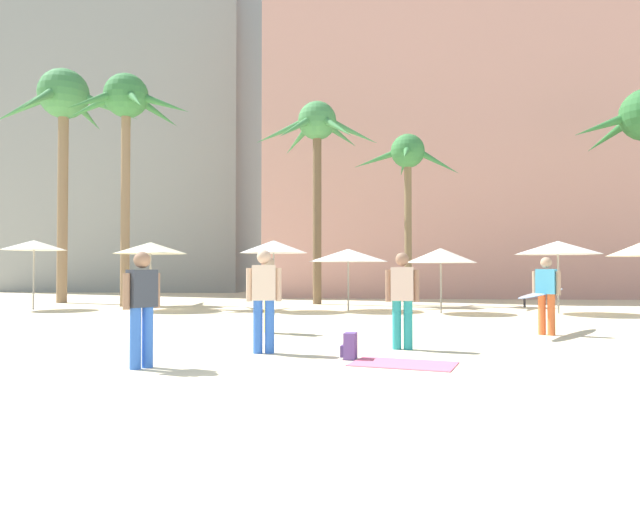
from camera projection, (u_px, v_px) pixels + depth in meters
The scene contains 20 objects.
ground at pixel (277, 400), 6.39m from camera, with size 120.00×120.00×0.00m, color beige.
hotel_pink at pixel (466, 124), 32.52m from camera, with size 21.40×8.29×19.01m, color #DB9989.
hotel_tower_gray at pixel (142, 80), 42.04m from camera, with size 16.22×10.86×30.03m, color gray.
palm_tree_far_left at pixel (64, 109), 25.30m from camera, with size 6.34×6.30×10.08m.
palm_tree_left at pixel (317, 137), 24.28m from camera, with size 5.18×4.52×8.40m.
palm_tree_right at pixel (126, 111), 22.83m from camera, with size 5.03×4.59×9.05m.
palm_tree_far_right at pixel (407, 164), 23.85m from camera, with size 4.35×4.49×6.94m.
cafe_umbrella_1 at pixel (151, 248), 20.48m from camera, with size 2.52×2.52×2.38m.
cafe_umbrella_2 at pixel (558, 248), 18.90m from camera, with size 2.68×2.68×2.35m.
cafe_umbrella_3 at pixel (441, 256), 19.14m from camera, with size 2.31×2.31×2.12m.
cafe_umbrella_4 at pixel (34, 245), 20.85m from camera, with size 2.18×2.18×2.47m.
cafe_umbrella_5 at pixel (274, 247), 20.08m from camera, with size 2.32×2.32×2.42m.
cafe_umbrella_8 at pixel (348, 255), 20.34m from camera, with size 2.75×2.75×2.14m.
beach_towel at pixel (403, 364), 8.79m from camera, with size 1.53×0.93×0.01m, color #EF6684.
backpack at pixel (350, 346), 9.32m from camera, with size 0.27×0.32×0.42m.
person_far_right at pixel (545, 293), 12.87m from camera, with size 1.99×2.88×1.70m.
person_near_right at pixel (264, 296), 9.98m from camera, with size 0.61×0.28×1.76m.
person_near_left at pixel (269, 291), 13.14m from camera, with size 0.36×0.59×1.70m.
person_far_left at pixel (402, 296), 10.46m from camera, with size 0.61×0.26×1.73m.
person_mid_center at pixel (142, 304), 8.46m from camera, with size 0.43×0.55×1.68m.
Camera 1 is at (0.97, -6.37, 1.42)m, focal length 32.95 mm.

